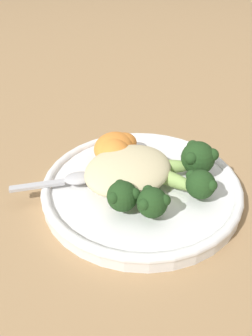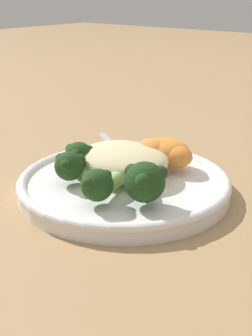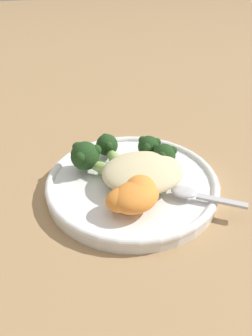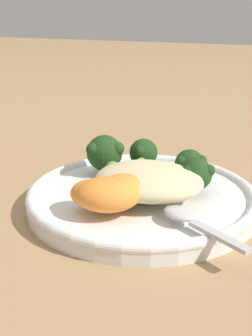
{
  "view_description": "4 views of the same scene",
  "coord_description": "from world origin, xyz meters",
  "px_view_note": "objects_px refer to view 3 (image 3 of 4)",
  "views": [
    {
      "loc": [
        -0.24,
        -0.2,
        0.27
      ],
      "look_at": [
        -0.0,
        0.02,
        0.04
      ],
      "focal_mm": 35.0,
      "sensor_mm": 36.0,
      "label": 1
    },
    {
      "loc": [
        0.34,
        -0.38,
        0.23
      ],
      "look_at": [
        0.02,
        0.0,
        0.03
      ],
      "focal_mm": 50.0,
      "sensor_mm": 36.0,
      "label": 2
    },
    {
      "loc": [
        0.11,
        0.38,
        0.3
      ],
      "look_at": [
        0.02,
        0.0,
        0.03
      ],
      "focal_mm": 35.0,
      "sensor_mm": 36.0,
      "label": 3
    },
    {
      "loc": [
        -0.14,
        0.45,
        0.22
      ],
      "look_at": [
        0.03,
        0.01,
        0.04
      ],
      "focal_mm": 50.0,
      "sensor_mm": 36.0,
      "label": 4
    }
  ],
  "objects_px": {
    "sweet_potato_chunk_0": "(140,190)",
    "sweet_potato_chunk_1": "(124,200)",
    "broccoli_stalk_2": "(113,154)",
    "broccoli_stalk_1": "(144,153)",
    "sweet_potato_chunk_2": "(136,197)",
    "broccoli_stalk_0": "(158,159)",
    "plate": "(132,183)",
    "broccoli_stalk_3": "(95,161)",
    "spoon": "(192,194)",
    "quinoa_mound": "(144,172)"
  },
  "relations": [
    {
      "from": "plate",
      "to": "broccoli_stalk_3",
      "type": "bearing_deg",
      "value": -30.17
    },
    {
      "from": "sweet_potato_chunk_2",
      "to": "broccoli_stalk_0",
      "type": "bearing_deg",
      "value": -125.97
    },
    {
      "from": "broccoli_stalk_0",
      "to": "sweet_potato_chunk_0",
      "type": "height_order",
      "value": "broccoli_stalk_0"
    },
    {
      "from": "broccoli_stalk_2",
      "to": "sweet_potato_chunk_0",
      "type": "height_order",
      "value": "broccoli_stalk_2"
    },
    {
      "from": "broccoli_stalk_2",
      "to": "broccoli_stalk_3",
      "type": "bearing_deg",
      "value": 110.47
    },
    {
      "from": "sweet_potato_chunk_0",
      "to": "sweet_potato_chunk_2",
      "type": "relative_size",
      "value": 0.83
    },
    {
      "from": "broccoli_stalk_2",
      "to": "sweet_potato_chunk_1",
      "type": "xyz_separation_m",
      "value": [
        0.01,
        0.11,
        0.0
      ]
    },
    {
      "from": "broccoli_stalk_0",
      "to": "broccoli_stalk_1",
      "type": "xyz_separation_m",
      "value": [
        0.01,
        -0.02,
        -0.0
      ]
    },
    {
      "from": "sweet_potato_chunk_1",
      "to": "broccoli_stalk_2",
      "type": "bearing_deg",
      "value": -94.92
    },
    {
      "from": "broccoli_stalk_2",
      "to": "sweet_potato_chunk_0",
      "type": "bearing_deg",
      "value": 177.99
    },
    {
      "from": "broccoli_stalk_3",
      "to": "sweet_potato_chunk_0",
      "type": "height_order",
      "value": "broccoli_stalk_3"
    },
    {
      "from": "sweet_potato_chunk_1",
      "to": "broccoli_stalk_0",
      "type": "bearing_deg",
      "value": -132.63
    },
    {
      "from": "plate",
      "to": "spoon",
      "type": "relative_size",
      "value": 2.68
    },
    {
      "from": "sweet_potato_chunk_0",
      "to": "sweet_potato_chunk_1",
      "type": "height_order",
      "value": "sweet_potato_chunk_0"
    },
    {
      "from": "sweet_potato_chunk_1",
      "to": "spoon",
      "type": "height_order",
      "value": "sweet_potato_chunk_1"
    },
    {
      "from": "quinoa_mound",
      "to": "broccoli_stalk_2",
      "type": "xyz_separation_m",
      "value": [
        0.03,
        -0.06,
        -0.0
      ]
    },
    {
      "from": "plate",
      "to": "broccoli_stalk_2",
      "type": "relative_size",
      "value": 2.0
    },
    {
      "from": "broccoli_stalk_0",
      "to": "spoon",
      "type": "xyz_separation_m",
      "value": [
        -0.02,
        0.08,
        -0.01
      ]
    },
    {
      "from": "quinoa_mound",
      "to": "broccoli_stalk_0",
      "type": "xyz_separation_m",
      "value": [
        -0.03,
        -0.03,
        -0.0
      ]
    },
    {
      "from": "plate",
      "to": "broccoli_stalk_1",
      "type": "distance_m",
      "value": 0.05
    },
    {
      "from": "plate",
      "to": "broccoli_stalk_1",
      "type": "height_order",
      "value": "broccoli_stalk_1"
    },
    {
      "from": "broccoli_stalk_2",
      "to": "spoon",
      "type": "bearing_deg",
      "value": -152.21
    },
    {
      "from": "broccoli_stalk_3",
      "to": "sweet_potato_chunk_2",
      "type": "relative_size",
      "value": 1.68
    },
    {
      "from": "quinoa_mound",
      "to": "spoon",
      "type": "bearing_deg",
      "value": 137.01
    },
    {
      "from": "broccoli_stalk_1",
      "to": "broccoli_stalk_3",
      "type": "height_order",
      "value": "broccoli_stalk_3"
    },
    {
      "from": "broccoli_stalk_3",
      "to": "broccoli_stalk_2",
      "type": "bearing_deg",
      "value": -106.48
    },
    {
      "from": "broccoli_stalk_0",
      "to": "sweet_potato_chunk_1",
      "type": "height_order",
      "value": "broccoli_stalk_0"
    },
    {
      "from": "broccoli_stalk_0",
      "to": "spoon",
      "type": "relative_size",
      "value": 1.09
    },
    {
      "from": "plate",
      "to": "sweet_potato_chunk_0",
      "type": "relative_size",
      "value": 4.7
    },
    {
      "from": "quinoa_mound",
      "to": "sweet_potato_chunk_0",
      "type": "distance_m",
      "value": 0.04
    },
    {
      "from": "plate",
      "to": "quinoa_mound",
      "type": "height_order",
      "value": "quinoa_mound"
    },
    {
      "from": "broccoli_stalk_0",
      "to": "broccoli_stalk_3",
      "type": "distance_m",
      "value": 0.09
    },
    {
      "from": "broccoli_stalk_0",
      "to": "sweet_potato_chunk_2",
      "type": "distance_m",
      "value": 0.09
    },
    {
      "from": "spoon",
      "to": "broccoli_stalk_3",
      "type": "bearing_deg",
      "value": 174.89
    },
    {
      "from": "quinoa_mound",
      "to": "broccoli_stalk_1",
      "type": "distance_m",
      "value": 0.05
    },
    {
      "from": "plate",
      "to": "sweet_potato_chunk_2",
      "type": "distance_m",
      "value": 0.07
    },
    {
      "from": "broccoli_stalk_3",
      "to": "sweet_potato_chunk_0",
      "type": "bearing_deg",
      "value": 161.88
    },
    {
      "from": "sweet_potato_chunk_2",
      "to": "spoon",
      "type": "xyz_separation_m",
      "value": [
        -0.08,
        -0.0,
        -0.01
      ]
    },
    {
      "from": "broccoli_stalk_3",
      "to": "sweet_potato_chunk_1",
      "type": "xyz_separation_m",
      "value": [
        -0.02,
        0.09,
        -0.0
      ]
    },
    {
      "from": "spoon",
      "to": "broccoli_stalk_0",
      "type": "bearing_deg",
      "value": 140.25
    },
    {
      "from": "quinoa_mound",
      "to": "sweet_potato_chunk_1",
      "type": "relative_size",
      "value": 2.35
    },
    {
      "from": "broccoli_stalk_1",
      "to": "broccoli_stalk_0",
      "type": "bearing_deg",
      "value": -108.29
    },
    {
      "from": "broccoli_stalk_2",
      "to": "plate",
      "type": "bearing_deg",
      "value": -168.86
    },
    {
      "from": "broccoli_stalk_1",
      "to": "sweet_potato_chunk_2",
      "type": "height_order",
      "value": "broccoli_stalk_1"
    },
    {
      "from": "plate",
      "to": "broccoli_stalk_2",
      "type": "height_order",
      "value": "broccoli_stalk_2"
    },
    {
      "from": "broccoli_stalk_0",
      "to": "sweet_potato_chunk_2",
      "type": "bearing_deg",
      "value": -150.69
    },
    {
      "from": "broccoli_stalk_1",
      "to": "sweet_potato_chunk_0",
      "type": "height_order",
      "value": "same"
    },
    {
      "from": "quinoa_mound",
      "to": "sweet_potato_chunk_2",
      "type": "distance_m",
      "value": 0.06
    },
    {
      "from": "plate",
      "to": "broccoli_stalk_2",
      "type": "distance_m",
      "value": 0.06
    },
    {
      "from": "sweet_potato_chunk_0",
      "to": "sweet_potato_chunk_1",
      "type": "bearing_deg",
      "value": 22.86
    }
  ]
}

